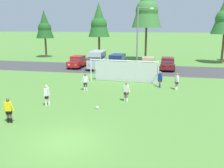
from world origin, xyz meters
The scene contains 19 objects.
ground_plane centered at (0.00, 15.00, 0.00)m, with size 400.00×400.00×0.00m, color #518438.
parking_lot_strip centered at (0.00, 22.96, 0.00)m, with size 52.00×8.40×0.01m, color #3D3D3F.
soccer_ball centered at (0.29, 5.52, 0.11)m, with size 0.22×0.22×0.22m.
soccer_goal centered at (0.96, 14.89, 1.29)m, with size 7.52×2.40×2.57m.
referee centered at (-4.51, 1.81, 0.82)m, with size 0.75×0.32×1.64m.
player_striker_near centered at (6.36, 12.53, 0.82)m, with size 0.38×0.73×1.64m.
player_midfield_center centered at (-3.70, 5.52, 0.82)m, with size 0.32×0.73×1.64m.
player_defender_far centered at (-2.18, 10.48, 0.82)m, with size 0.73×0.38×1.64m.
player_winger_left centered at (4.77, 13.10, 0.82)m, with size 0.53×0.63×1.64m.
player_winger_right centered at (2.13, 7.78, 0.82)m, with size 0.71×0.33×1.64m.
parked_car_slot_far_left centered at (-7.26, 22.84, 0.88)m, with size 2.16×4.26×1.72m.
parked_car_slot_left centered at (-4.18, 22.53, 1.34)m, with size 2.34×4.87×2.52m.
parked_car_slot_center_left centered at (-1.21, 22.09, 1.11)m, with size 2.34×4.70×2.16m.
parked_car_slot_center centered at (2.95, 23.43, 0.88)m, with size 2.21×4.29×1.72m.
parked_car_slot_center_right centered at (5.67, 23.46, 0.88)m, with size 2.18×4.28×1.72m.
tree_left_edge centered at (-17.29, 33.10, 6.10)m, with size 3.33×3.33×8.88m.
tree_mid_left centered at (-6.10, 31.08, 6.81)m, with size 3.72×3.72×9.92m.
tree_center_back centered at (1.97, 32.59, 9.42)m, with size 5.13×5.13×13.69m.
street_lamp centered at (2.01, 18.70, 4.21)m, with size 2.00×0.32×8.14m.
Camera 1 is at (4.86, -11.35, 6.07)m, focal length 39.48 mm.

